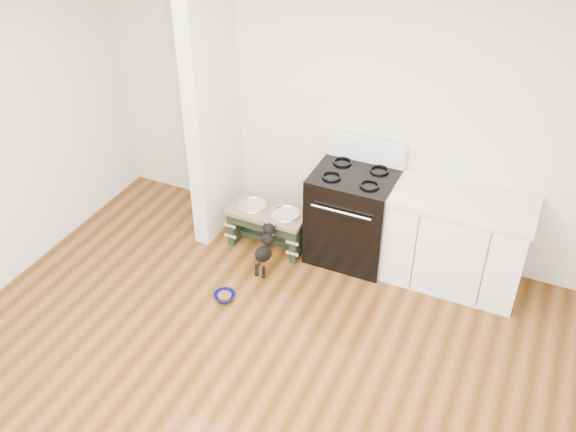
# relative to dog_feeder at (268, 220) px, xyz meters

# --- Properties ---
(ground) EXTENTS (5.00, 5.00, 0.00)m
(ground) POSITION_rel_dog_feeder_xyz_m (0.54, -1.95, -0.30)
(ground) COLOR #47270C
(ground) RESTS_ON ground
(room_shell) EXTENTS (5.00, 5.00, 5.00)m
(room_shell) POSITION_rel_dog_feeder_xyz_m (0.54, -1.95, 1.32)
(room_shell) COLOR silver
(room_shell) RESTS_ON ground
(partition_wall) EXTENTS (0.15, 0.80, 2.70)m
(partition_wall) POSITION_rel_dog_feeder_xyz_m (-0.63, 0.15, 1.05)
(partition_wall) COLOR silver
(partition_wall) RESTS_ON ground
(oven_range) EXTENTS (0.76, 0.69, 1.14)m
(oven_range) POSITION_rel_dog_feeder_xyz_m (0.79, 0.21, 0.18)
(oven_range) COLOR black
(oven_range) RESTS_ON ground
(cabinet_run) EXTENTS (1.24, 0.64, 0.91)m
(cabinet_run) POSITION_rel_dog_feeder_xyz_m (1.77, 0.22, 0.15)
(cabinet_run) COLOR white
(cabinet_run) RESTS_ON ground
(dog_feeder) EXTENTS (0.77, 0.41, 0.44)m
(dog_feeder) POSITION_rel_dog_feeder_xyz_m (0.00, 0.00, 0.00)
(dog_feeder) COLOR black
(dog_feeder) RESTS_ON ground
(puppy) EXTENTS (0.13, 0.39, 0.47)m
(puppy) POSITION_rel_dog_feeder_xyz_m (0.14, -0.35, -0.04)
(puppy) COLOR black
(puppy) RESTS_ON ground
(floor_bowl) EXTENTS (0.21, 0.21, 0.06)m
(floor_bowl) POSITION_rel_dog_feeder_xyz_m (-0.01, -0.89, -0.27)
(floor_bowl) COLOR #0C0D56
(floor_bowl) RESTS_ON ground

